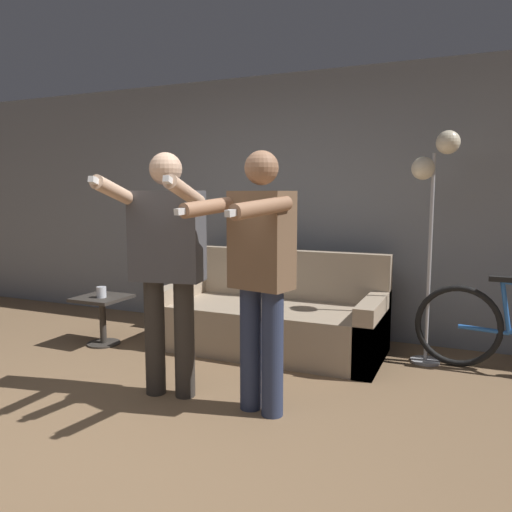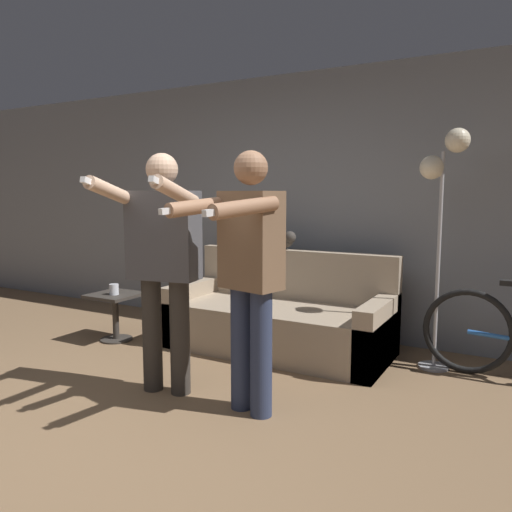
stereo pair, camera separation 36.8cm
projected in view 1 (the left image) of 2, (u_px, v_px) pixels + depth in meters
The scene contains 9 objects.
ground_plane at pixel (120, 442), 2.86m from camera, with size 16.00×16.00×0.00m, color #846647.
wall_back at pixel (283, 205), 5.12m from camera, with size 10.00×0.05×2.60m.
couch at pixel (272, 319), 4.55m from camera, with size 2.00×0.89×0.88m.
person_left at pixel (167, 256), 3.40m from camera, with size 0.64×0.74×1.69m.
person_right at pixel (259, 267), 3.13m from camera, with size 0.56×0.74×1.68m.
cat at pixel (266, 241), 4.84m from camera, with size 0.53×0.15×0.18m.
floor_lamp at pixel (434, 182), 4.03m from camera, with size 0.37×0.24×1.91m.
side_table at pixel (102, 310), 4.68m from camera, with size 0.44×0.44×0.46m.
cup at pixel (101, 292), 4.61m from camera, with size 0.09×0.09×0.10m.
Camera 1 is at (1.80, -2.17, 1.42)m, focal length 35.00 mm.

